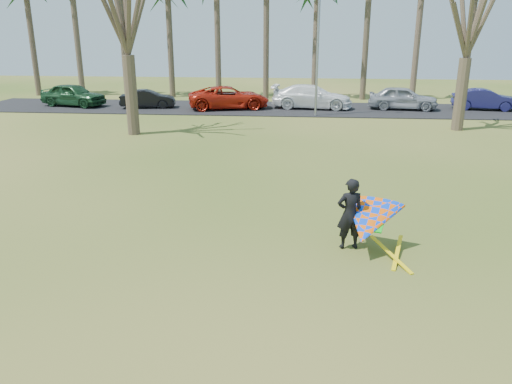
# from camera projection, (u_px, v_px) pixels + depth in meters

# --- Properties ---
(ground) EXTENTS (100.00, 100.00, 0.00)m
(ground) POSITION_uv_depth(u_px,v_px,m) (248.00, 258.00, 12.44)
(ground) COLOR #254F11
(ground) RESTS_ON ground
(parking_strip) EXTENTS (46.00, 7.00, 0.06)m
(parking_strip) POSITION_uv_depth(u_px,v_px,m) (287.00, 109.00, 36.10)
(parking_strip) COLOR black
(parking_strip) RESTS_ON ground
(bare_tree_left) EXTENTS (6.60, 6.60, 9.70)m
(bare_tree_left) POSITION_uv_depth(u_px,v_px,m) (124.00, 0.00, 25.25)
(bare_tree_left) COLOR #453929
(bare_tree_left) RESTS_ON ground
(bare_tree_right) EXTENTS (6.27, 6.27, 9.21)m
(bare_tree_right) POSITION_uv_depth(u_px,v_px,m) (472.00, 8.00, 26.54)
(bare_tree_right) COLOR #47372A
(bare_tree_right) RESTS_ON ground
(streetlight) EXTENTS (2.28, 0.18, 8.00)m
(streetlight) POSITION_uv_depth(u_px,v_px,m) (320.00, 46.00, 31.70)
(streetlight) COLOR gray
(streetlight) RESTS_ON ground
(car_0) EXTENTS (5.18, 3.02, 1.65)m
(car_0) POSITION_uv_depth(u_px,v_px,m) (73.00, 95.00, 36.94)
(car_0) COLOR #1A4123
(car_0) RESTS_ON parking_strip
(car_1) EXTENTS (4.08, 2.02, 1.29)m
(car_1) POSITION_uv_depth(u_px,v_px,m) (148.00, 99.00, 36.16)
(car_1) COLOR black
(car_1) RESTS_ON parking_strip
(car_2) EXTENTS (6.24, 4.04, 1.60)m
(car_2) POSITION_uv_depth(u_px,v_px,m) (229.00, 97.00, 35.69)
(car_2) COLOR #AE1E0D
(car_2) RESTS_ON parking_strip
(car_3) EXTENTS (5.92, 2.85, 1.66)m
(car_3) POSITION_uv_depth(u_px,v_px,m) (312.00, 97.00, 35.86)
(car_3) COLOR white
(car_3) RESTS_ON parking_strip
(car_4) EXTENTS (4.98, 2.47, 1.63)m
(car_4) POSITION_uv_depth(u_px,v_px,m) (403.00, 98.00, 35.37)
(car_4) COLOR #90959C
(car_4) RESTS_ON parking_strip
(car_5) EXTENTS (4.59, 2.21, 1.45)m
(car_5) POSITION_uv_depth(u_px,v_px,m) (485.00, 99.00, 35.23)
(car_5) COLOR #1A1A4F
(car_5) RESTS_ON parking_strip
(kite_flyer) EXTENTS (2.13, 2.39, 2.04)m
(kite_flyer) POSITION_uv_depth(u_px,v_px,m) (366.00, 220.00, 12.57)
(kite_flyer) COLOR black
(kite_flyer) RESTS_ON ground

